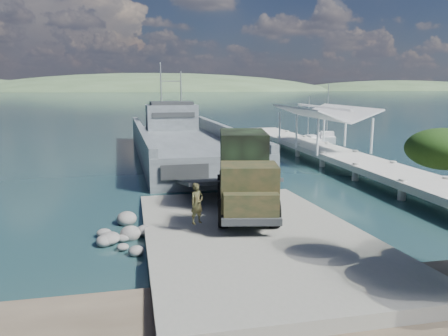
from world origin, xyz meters
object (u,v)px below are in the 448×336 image
at_px(soldier, 197,212).
at_px(sailboat_near, 308,140).
at_px(landing_craft, 184,148).
at_px(sailboat_far, 327,138).
at_px(pier, 326,145).
at_px(military_truck, 245,172).

bearing_deg(soldier, sailboat_near, 28.99).
xyz_separation_m(landing_craft, sailboat_far, (20.01, 8.79, -0.48)).
relative_size(sailboat_near, sailboat_far, 0.79).
relative_size(soldier, sailboat_far, 0.25).
xyz_separation_m(pier, sailboat_far, (6.88, 14.52, -1.19)).
xyz_separation_m(landing_craft, soldier, (-2.46, -25.26, 0.58)).
xyz_separation_m(military_truck, sailboat_far, (19.33, 30.83, -2.15)).
height_order(pier, landing_craft, landing_craft).
height_order(pier, military_truck, pier).
height_order(landing_craft, sailboat_near, landing_craft).
relative_size(pier, landing_craft, 1.20).
height_order(landing_craft, military_truck, landing_craft).
xyz_separation_m(military_truck, soldier, (-3.14, -3.23, -1.10)).
bearing_deg(military_truck, sailboat_far, 68.79).
xyz_separation_m(sailboat_near, sailboat_far, (3.11, 1.29, 0.08)).
distance_m(military_truck, sailboat_far, 36.45).
relative_size(landing_craft, military_truck, 3.96).
relative_size(landing_craft, sailboat_near, 6.05).
bearing_deg(sailboat_far, landing_craft, -135.63).
bearing_deg(sailboat_near, soldier, -132.51).
bearing_deg(landing_craft, sailboat_near, 22.36).
height_order(pier, sailboat_near, sailboat_near).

